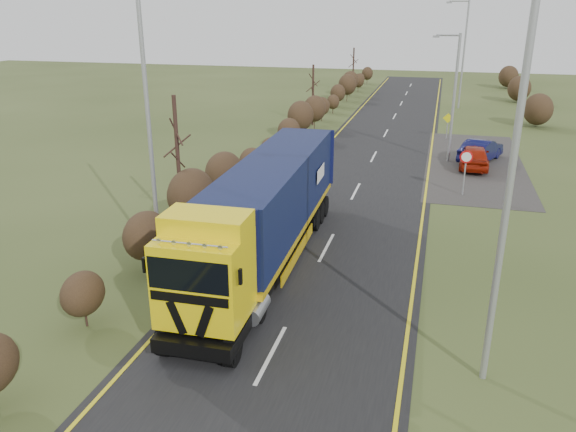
# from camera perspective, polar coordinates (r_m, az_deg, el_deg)

# --- Properties ---
(ground) EXTENTS (160.00, 160.00, 0.00)m
(ground) POSITION_cam_1_polar(r_m,az_deg,el_deg) (19.89, 1.63, -7.67)
(ground) COLOR #35421C
(ground) RESTS_ON ground
(road) EXTENTS (8.00, 120.00, 0.02)m
(road) POSITION_cam_1_polar(r_m,az_deg,el_deg) (28.95, 6.29, 1.34)
(road) COLOR black
(road) RESTS_ON ground
(layby) EXTENTS (6.00, 18.00, 0.02)m
(layby) POSITION_cam_1_polar(r_m,az_deg,el_deg) (38.34, 18.40, 5.11)
(layby) COLOR #302D2B
(layby) RESTS_ON ground
(lane_markings) EXTENTS (7.52, 116.00, 0.01)m
(lane_markings) POSITION_cam_1_polar(r_m,az_deg,el_deg) (28.65, 6.19, 1.18)
(lane_markings) COLOR gold
(lane_markings) RESTS_ON road
(hedgerow) EXTENTS (2.24, 102.04, 6.05)m
(hedgerow) POSITION_cam_1_polar(r_m,az_deg,el_deg) (28.03, -6.51, 4.14)
(hedgerow) COLOR #2E2014
(hedgerow) RESTS_ON ground
(lorry) EXTENTS (2.83, 14.55, 4.04)m
(lorry) POSITION_cam_1_polar(r_m,az_deg,el_deg) (21.09, -2.17, 0.78)
(lorry) COLOR black
(lorry) RESTS_ON ground
(car_red_hatchback) EXTENTS (1.77, 4.36, 1.48)m
(car_red_hatchback) POSITION_cam_1_polar(r_m,az_deg,el_deg) (36.99, 18.37, 5.76)
(car_red_hatchback) COLOR #951907
(car_red_hatchback) RESTS_ON ground
(car_blue_sedan) EXTENTS (3.13, 4.66, 1.45)m
(car_blue_sedan) POSITION_cam_1_polar(r_m,az_deg,el_deg) (38.87, 18.99, 6.33)
(car_blue_sedan) COLOR #0A0B38
(car_blue_sedan) RESTS_ON ground
(streetlight_near) EXTENTS (2.10, 0.20, 9.89)m
(streetlight_near) POSITION_cam_1_polar(r_m,az_deg,el_deg) (14.22, 21.10, 3.25)
(streetlight_near) COLOR #989A9D
(streetlight_near) RESTS_ON ground
(streetlight_mid) EXTENTS (1.71, 0.18, 8.01)m
(streetlight_mid) POSITION_cam_1_polar(r_m,az_deg,el_deg) (37.59, 16.42, 11.86)
(streetlight_mid) COLOR #989A9D
(streetlight_mid) RESTS_ON ground
(streetlight_far) EXTENTS (2.18, 0.21, 10.31)m
(streetlight_far) POSITION_cam_1_polar(r_m,az_deg,el_deg) (59.77, 17.32, 15.86)
(streetlight_far) COLOR #989A9D
(streetlight_far) RESTS_ON ground
(left_pole) EXTENTS (0.16, 0.16, 10.18)m
(left_pole) POSITION_cam_1_polar(r_m,az_deg,el_deg) (21.00, -13.89, 8.05)
(left_pole) COLOR #989A9D
(left_pole) RESTS_ON ground
(speed_sign) EXTENTS (0.68, 0.10, 2.45)m
(speed_sign) POSITION_cam_1_polar(r_m,az_deg,el_deg) (30.94, 17.60, 5.06)
(speed_sign) COLOR #989A9D
(speed_sign) RESTS_ON ground
(warning_board) EXTENTS (0.76, 0.11, 1.99)m
(warning_board) POSITION_cam_1_polar(r_m,az_deg,el_deg) (44.99, 15.90, 9.05)
(warning_board) COLOR #989A9D
(warning_board) RESTS_ON ground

